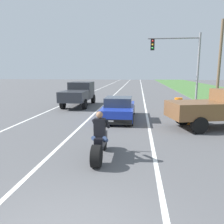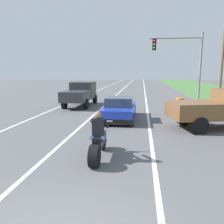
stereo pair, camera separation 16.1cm
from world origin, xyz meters
TOP-DOWN VIEW (x-y plane):
  - lane_stripe_left_solid at (-5.40, 20.00)m, footprint 0.14×120.00m
  - lane_stripe_right_solid at (1.80, 20.00)m, footprint 0.14×120.00m
  - lane_stripe_centre_dashed at (-1.80, 20.00)m, footprint 0.14×120.00m
  - motorcycle_with_rider at (-0.01, 4.01)m, footprint 0.70×2.21m
  - sports_car_blue at (0.04, 10.37)m, footprint 1.84×4.30m
  - pickup_truck_left_lane_dark_grey at (-3.79, 15.32)m, footprint 2.02×4.80m
  - pickup_truck_right_shoulder_brown at (5.41, 8.89)m, footprint 5.14×3.14m
  - traffic_light_mast_near at (4.82, 16.70)m, footprint 4.31×0.34m
  - utility_pole_roadside at (8.15, 17.78)m, footprint 0.24×0.24m
  - construction_barrel_nearest at (3.91, 9.64)m, footprint 0.58×0.58m
  - construction_barrel_mid at (4.12, 13.59)m, footprint 0.58×0.58m

SIDE VIEW (x-z plane):
  - lane_stripe_left_solid at x=-5.40m, z-range 0.00..0.01m
  - lane_stripe_right_solid at x=1.80m, z-range 0.00..0.01m
  - lane_stripe_centre_dashed at x=-1.80m, z-range 0.00..0.01m
  - construction_barrel_nearest at x=3.91m, z-range 0.00..1.00m
  - construction_barrel_mid at x=4.12m, z-range 0.00..1.00m
  - motorcycle_with_rider at x=-0.01m, z-range -0.22..1.40m
  - sports_car_blue at x=0.04m, z-range -0.05..1.31m
  - pickup_truck_left_lane_dark_grey at x=-3.79m, z-range 0.12..2.10m
  - pickup_truck_right_shoulder_brown at x=5.41m, z-range 0.12..2.10m
  - utility_pole_roadside at x=8.15m, z-range 0.00..7.23m
  - traffic_light_mast_near at x=4.82m, z-range 0.98..6.98m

